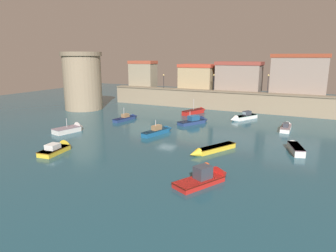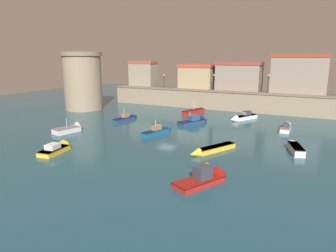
{
  "view_description": "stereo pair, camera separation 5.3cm",
  "coord_description": "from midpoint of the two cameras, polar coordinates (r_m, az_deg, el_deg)",
  "views": [
    {
      "loc": [
        19.33,
        -38.65,
        10.82
      ],
      "look_at": [
        0.0,
        0.38,
        0.7
      ],
      "focal_mm": 32.07,
      "sensor_mm": 36.0,
      "label": 1
    },
    {
      "loc": [
        19.38,
        -38.63,
        10.82
      ],
      "look_at": [
        0.0,
        0.38,
        0.7
      ],
      "focal_mm": 32.07,
      "sensor_mm": 36.0,
      "label": 2
    }
  ],
  "objects": [
    {
      "name": "ground_plane",
      "position": [
        44.55,
        -0.19,
        -0.98
      ],
      "size": [
        122.84,
        122.84,
        0.0
      ],
      "primitive_type": "plane",
      "color": "#1E4756"
    },
    {
      "name": "old_town_backdrop",
      "position": [
        65.8,
        12.45,
        9.42
      ],
      "size": [
        43.07,
        5.51,
        7.63
      ],
      "color": "gray",
      "rests_on": "ground"
    },
    {
      "name": "moored_boat_10",
      "position": [
        52.92,
        -7.68,
        1.57
      ],
      "size": [
        1.91,
        6.0,
        2.54
      ],
      "rotation": [
        0.0,
        0.0,
        1.43
      ],
      "color": "navy",
      "rests_on": "ground"
    },
    {
      "name": "moored_boat_0",
      "position": [
        27.19,
        7.73,
        -9.6
      ],
      "size": [
        4.22,
        6.05,
        2.21
      ],
      "rotation": [
        0.0,
        0.0,
        1.11
      ],
      "color": "red",
      "rests_on": "ground"
    },
    {
      "name": "mooring_buoy_0",
      "position": [
        30.84,
        7.26,
        -7.56
      ],
      "size": [
        0.75,
        0.75,
        0.75
      ],
      "primitive_type": "sphere",
      "color": "#EA4C19",
      "rests_on": "ground"
    },
    {
      "name": "fortress_tower",
      "position": [
        65.1,
        -15.88,
        8.27
      ],
      "size": [
        8.29,
        8.29,
        11.73
      ],
      "color": "gray",
      "rests_on": "ground"
    },
    {
      "name": "moored_boat_7",
      "position": [
        54.08,
        14.0,
        1.62
      ],
      "size": [
        4.11,
        6.26,
        1.73
      ],
      "rotation": [
        0.0,
        0.0,
        -2.05
      ],
      "color": "white",
      "rests_on": "ground"
    },
    {
      "name": "moored_boat_2",
      "position": [
        48.97,
        21.59,
        -0.13
      ],
      "size": [
        1.38,
        5.56,
        1.52
      ],
      "rotation": [
        0.0,
        0.0,
        1.58
      ],
      "color": "white",
      "rests_on": "ground"
    },
    {
      "name": "moored_boat_5",
      "position": [
        49.98,
        5.4,
        1.01
      ],
      "size": [
        4.12,
        6.19,
        2.69
      ],
      "rotation": [
        0.0,
        0.0,
        1.11
      ],
      "color": "navy",
      "rests_on": "ground"
    },
    {
      "name": "quay_lamp_1",
      "position": [
        63.43,
        8.72,
        8.7
      ],
      "size": [
        0.32,
        0.32,
        3.32
      ],
      "color": "black",
      "rests_on": "quay_wall"
    },
    {
      "name": "moored_boat_4",
      "position": [
        43.04,
        -1.65,
        -0.89
      ],
      "size": [
        2.48,
        6.21,
        2.31
      ],
      "rotation": [
        0.0,
        0.0,
        1.34
      ],
      "color": "#195689",
      "rests_on": "ground"
    },
    {
      "name": "moored_boat_1",
      "position": [
        58.55,
        5.34,
        2.82
      ],
      "size": [
        3.21,
        6.67,
        3.08
      ],
      "rotation": [
        0.0,
        0.0,
        1.26
      ],
      "color": "red",
      "rests_on": "ground"
    },
    {
      "name": "quay_lamp_0",
      "position": [
        67.89,
        -0.77,
        8.97
      ],
      "size": [
        0.32,
        0.32,
        3.02
      ],
      "color": "black",
      "rests_on": "quay_wall"
    },
    {
      "name": "moored_boat_8",
      "position": [
        35.1,
        8.14,
        -4.45
      ],
      "size": [
        4.11,
        6.62,
        1.06
      ],
      "rotation": [
        0.0,
        0.0,
        -2.04
      ],
      "color": "gold",
      "rests_on": "ground"
    },
    {
      "name": "moored_boat_3",
      "position": [
        37.35,
        -20.04,
        -3.98
      ],
      "size": [
        2.26,
        4.99,
        1.67
      ],
      "rotation": [
        0.0,
        0.0,
        1.7
      ],
      "color": "gold",
      "rests_on": "ground"
    },
    {
      "name": "moored_boat_9",
      "position": [
        46.47,
        -17.81,
        -0.51
      ],
      "size": [
        2.84,
        5.08,
        2.6
      ],
      "rotation": [
        0.0,
        0.0,
        1.35
      ],
      "color": "silver",
      "rests_on": "ground"
    },
    {
      "name": "quay_wall",
      "position": [
        63.89,
        8.55,
        4.98
      ],
      "size": [
        47.25,
        2.55,
        3.92
      ],
      "color": "gray",
      "rests_on": "ground"
    },
    {
      "name": "moored_boat_6",
      "position": [
        38.18,
        22.97,
        -3.77
      ],
      "size": [
        2.54,
        5.2,
        1.08
      ],
      "rotation": [
        0.0,
        0.0,
        1.86
      ],
      "color": "silver",
      "rests_on": "ground"
    },
    {
      "name": "quay_lamp_2",
      "position": [
        61.0,
        18.54,
        8.14
      ],
      "size": [
        0.32,
        0.32,
        3.56
      ],
      "color": "black",
      "rests_on": "quay_wall"
    }
  ]
}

